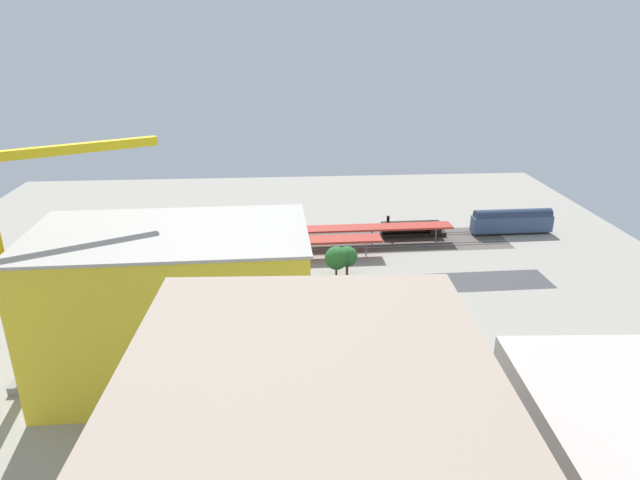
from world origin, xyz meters
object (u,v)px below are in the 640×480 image
Objects in this scene: passenger_coach at (512,221)px; parked_car_1 at (321,293)px; parked_car_0 at (362,292)px; parked_car_2 at (279,293)px; street_tree_0 at (172,257)px; box_truck_0 at (171,312)px; traffic_light at (255,262)px; street_tree_2 at (347,256)px; street_tree_3 at (336,258)px; construction_building at (176,307)px; tower_crane at (17,252)px; platform_canopy_near at (234,243)px; locomotive at (413,229)px; box_truck_1 at (234,307)px; platform_canopy_far at (306,230)px; street_tree_1 at (131,262)px; parked_car_3 at (231,296)px; freight_coach_far at (149,241)px.

passenger_coach is 57.62m from parked_car_1.
parked_car_0 is 7.69m from parked_car_1.
street_tree_0 is at bearing -20.19° from parked_car_2.
traffic_light reaches higher than box_truck_0.
street_tree_2 is 0.94× the size of street_tree_3.
construction_building reaches higher than traffic_light.
tower_crane is 59.83m from street_tree_2.
platform_canopy_near is 25.69m from parked_car_1.
street_tree_2 is (18.61, 21.44, 2.27)m from locomotive.
passenger_coach is 50.38m from street_tree_3.
box_truck_1 is at bearing -112.30° from construction_building.
construction_building is 20.13m from box_truck_1.
platform_canopy_far is 18.63m from street_tree_3.
box_truck_0 is 18.76m from street_tree_1.
passenger_coach is at bearing -153.56° from street_tree_3.
platform_canopy_near is 0.94× the size of platform_canopy_far.
street_tree_3 is at bearing -158.40° from parked_car_3.
construction_building is at bearing 77.24° from parked_car_3.
locomotive is 1.58× the size of box_truck_0.
construction_building is at bearing 104.80° from box_truck_0.
tower_crane is (4.73, 47.69, 17.10)m from freight_coach_far.
platform_canopy_near is at bearing -109.49° from box_truck_0.
street_tree_3 reaches higher than platform_canopy_near.
parked_car_3 is (16.86, -0.13, -0.03)m from parked_car_1.
passenger_coach is 3.16× the size of street_tree_2.
parked_car_3 is at bearing 60.75° from traffic_light.
street_tree_0 is (2.15, -14.91, 3.98)m from box_truck_0.
street_tree_1 is at bearing -35.50° from box_truck_1.
street_tree_1 is at bearing -66.75° from construction_building.
freight_coach_far is 2.03× the size of street_tree_0.
tower_crane is 5.05× the size of street_tree_3.
freight_coach_far is 3.88× the size of parked_car_0.
tower_crane is at bearing 35.57° from street_tree_3.
platform_canopy_near is 43.59m from locomotive.
traffic_light is (37.01, 22.73, 2.12)m from locomotive.
freight_coach_far is at bearing -18.96° from street_tree_2.
parked_car_3 is at bearing 145.65° from street_tree_0.
parked_car_2 is 0.48× the size of box_truck_0.
street_tree_0 is (20.53, -7.55, 4.84)m from parked_car_2.
platform_canopy_far is at bearing 9.87° from locomotive.
platform_canopy_far is 15.81× the size of parked_car_0.
street_tree_0 is (77.23, 22.58, 2.31)m from passenger_coach.
parked_car_0 is at bearing 116.72° from street_tree_3.
tower_crane reaches higher than parked_car_2.
street_tree_3 is (2.29, 0.99, 0.13)m from street_tree_2.
box_truck_0 is at bearing -131.21° from tower_crane.
parked_car_0 is 0.43× the size of box_truck_0.
traffic_light is (-24.02, 0.75, -0.49)m from street_tree_1.
platform_canopy_near is 31.30m from parked_car_0.
locomotive is 0.94× the size of freight_coach_far.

